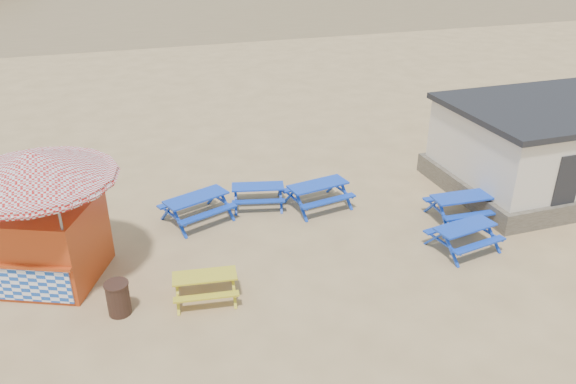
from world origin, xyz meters
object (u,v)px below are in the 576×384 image
object	(u,v)px
picnic_table_blue_a	(197,208)
picnic_table_blue_b	(258,195)
amenity_block	(550,146)
picnic_table_yellow	(205,286)
ice_cream_kiosk	(40,201)
litter_bin	(118,298)

from	to	relation	value
picnic_table_blue_a	picnic_table_blue_b	bearing A→B (deg)	-10.34
picnic_table_blue_a	amenity_block	size ratio (longest dim) A/B	0.34
picnic_table_yellow	ice_cream_kiosk	xyz separation A→B (m)	(-3.78, 2.22, 2.02)
picnic_table_blue_b	ice_cream_kiosk	size ratio (longest dim) A/B	0.37
picnic_table_yellow	litter_bin	xyz separation A→B (m)	(-2.18, 0.03, 0.11)
litter_bin	amenity_block	world-z (taller)	amenity_block
ice_cream_kiosk	amenity_block	world-z (taller)	ice_cream_kiosk
picnic_table_blue_a	ice_cream_kiosk	distance (m)	5.13
picnic_table_yellow	litter_bin	distance (m)	2.18
ice_cream_kiosk	amenity_block	bearing A→B (deg)	26.06
ice_cream_kiosk	litter_bin	world-z (taller)	ice_cream_kiosk
litter_bin	amenity_block	xyz separation A→B (m)	(15.32, 2.81, 1.11)
picnic_table_blue_b	picnic_table_blue_a	bearing A→B (deg)	-156.00
litter_bin	picnic_table_blue_b	bearing A→B (deg)	43.20
picnic_table_blue_b	ice_cream_kiosk	distance (m)	7.19
picnic_table_blue_a	ice_cream_kiosk	bearing A→B (deg)	-176.00
picnic_table_blue_b	ice_cream_kiosk	world-z (taller)	ice_cream_kiosk
litter_bin	amenity_block	size ratio (longest dim) A/B	0.12
litter_bin	ice_cream_kiosk	bearing A→B (deg)	126.16
picnic_table_blue_b	ice_cream_kiosk	bearing A→B (deg)	-146.20
ice_cream_kiosk	amenity_block	distance (m)	16.96
litter_bin	amenity_block	distance (m)	15.62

